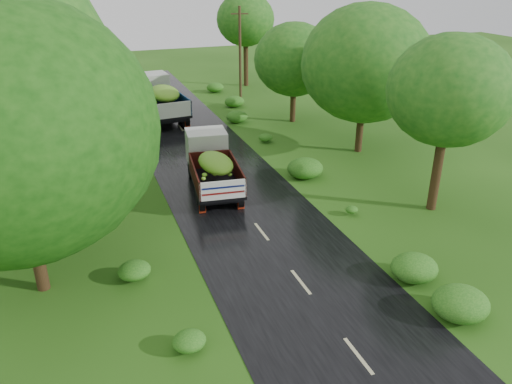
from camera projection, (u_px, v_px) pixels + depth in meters
ground at (358, 356)px, 14.73m from camera, size 120.00×120.00×0.00m
road at (290, 268)px, 18.98m from camera, size 6.50×80.00×0.02m
road_lines at (280, 255)px, 19.83m from camera, size 0.12×69.60×0.00m
truck_near at (212, 162)px, 25.14m from camera, size 2.83×6.22×2.53m
truck_far at (159, 96)px, 36.73m from camera, size 3.05×7.19×2.94m
utility_pole at (240, 56)px, 39.23m from camera, size 1.32×0.45×7.66m
trees_right at (325, 55)px, 31.90m from camera, size 4.79×31.08×7.43m
shrubs at (221, 174)px, 26.51m from camera, size 11.90×44.00×0.70m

